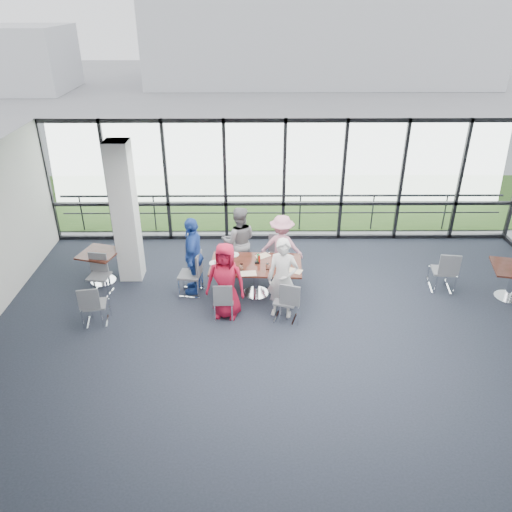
{
  "coord_description": "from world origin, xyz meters",
  "views": [
    {
      "loc": [
        -0.8,
        -7.11,
        5.88
      ],
      "look_at": [
        -0.74,
        1.9,
        1.1
      ],
      "focal_mm": 35.0,
      "sensor_mm": 36.0,
      "label": 1
    }
  ],
  "objects_px": {
    "diner_near_right": "(283,279)",
    "chair_main_nl": "(224,300)",
    "main_table": "(256,269)",
    "diner_near_left": "(226,281)",
    "structural_column": "(125,213)",
    "diner_far_right": "(282,247)",
    "chair_main_fl": "(234,257)",
    "diner_far_left": "(239,241)",
    "chair_spare_lb": "(99,276)",
    "chair_spare_la": "(95,304)",
    "side_table_left": "(100,258)",
    "diner_end": "(193,255)",
    "chair_main_end": "(190,275)",
    "chair_spare_r": "(443,271)",
    "chair_main_fr": "(279,257)",
    "chair_main_nr": "(286,301)"
  },
  "relations": [
    {
      "from": "diner_near_right",
      "to": "chair_main_nl",
      "type": "height_order",
      "value": "diner_near_right"
    },
    {
      "from": "main_table",
      "to": "diner_near_left",
      "type": "xyz_separation_m",
      "value": [
        -0.61,
        -0.8,
        0.18
      ]
    },
    {
      "from": "structural_column",
      "to": "diner_far_right",
      "type": "distance_m",
      "value": 3.55
    },
    {
      "from": "diner_near_right",
      "to": "chair_main_fl",
      "type": "height_order",
      "value": "diner_near_right"
    },
    {
      "from": "diner_far_left",
      "to": "chair_spare_lb",
      "type": "relative_size",
      "value": 1.88
    },
    {
      "from": "chair_spare_la",
      "to": "main_table",
      "type": "bearing_deg",
      "value": 8.43
    },
    {
      "from": "diner_far_right",
      "to": "side_table_left",
      "type": "bearing_deg",
      "value": 14.88
    },
    {
      "from": "diner_end",
      "to": "diner_far_left",
      "type": "bearing_deg",
      "value": 131.4
    },
    {
      "from": "side_table_left",
      "to": "diner_far_right",
      "type": "xyz_separation_m",
      "value": [
        4.09,
        0.25,
        0.14
      ]
    },
    {
      "from": "diner_far_right",
      "to": "chair_main_nl",
      "type": "relative_size",
      "value": 1.85
    },
    {
      "from": "chair_main_end",
      "to": "structural_column",
      "type": "bearing_deg",
      "value": -109.46
    },
    {
      "from": "structural_column",
      "to": "chair_spare_r",
      "type": "height_order",
      "value": "structural_column"
    },
    {
      "from": "main_table",
      "to": "diner_end",
      "type": "distance_m",
      "value": 1.37
    },
    {
      "from": "diner_near_right",
      "to": "diner_far_left",
      "type": "distance_m",
      "value": 1.94
    },
    {
      "from": "chair_spare_r",
      "to": "chair_spare_la",
      "type": "bearing_deg",
      "value": -162.34
    },
    {
      "from": "chair_main_nl",
      "to": "chair_spare_la",
      "type": "xyz_separation_m",
      "value": [
        -2.53,
        -0.19,
        0.03
      ]
    },
    {
      "from": "diner_far_right",
      "to": "diner_end",
      "type": "relative_size",
      "value": 0.86
    },
    {
      "from": "chair_main_end",
      "to": "chair_spare_la",
      "type": "height_order",
      "value": "chair_main_end"
    },
    {
      "from": "structural_column",
      "to": "chair_main_fl",
      "type": "distance_m",
      "value": 2.64
    },
    {
      "from": "chair_main_fl",
      "to": "chair_main_fr",
      "type": "bearing_deg",
      "value": -173.32
    },
    {
      "from": "diner_far_left",
      "to": "chair_main_end",
      "type": "relative_size",
      "value": 1.77
    },
    {
      "from": "diner_near_right",
      "to": "chair_spare_r",
      "type": "xyz_separation_m",
      "value": [
        3.58,
        0.96,
        -0.39
      ]
    },
    {
      "from": "main_table",
      "to": "chair_main_nr",
      "type": "bearing_deg",
      "value": -55.11
    },
    {
      "from": "diner_near_left",
      "to": "chair_main_fl",
      "type": "distance_m",
      "value": 1.78
    },
    {
      "from": "side_table_left",
      "to": "diner_far_right",
      "type": "bearing_deg",
      "value": 3.51
    },
    {
      "from": "chair_spare_r",
      "to": "structural_column",
      "type": "bearing_deg",
      "value": -177.03
    },
    {
      "from": "diner_near_right",
      "to": "chair_main_fl",
      "type": "xyz_separation_m",
      "value": [
        -1.03,
        1.73,
        -0.44
      ]
    },
    {
      "from": "side_table_left",
      "to": "chair_spare_la",
      "type": "distance_m",
      "value": 1.65
    },
    {
      "from": "chair_spare_lb",
      "to": "chair_spare_r",
      "type": "relative_size",
      "value": 0.95
    },
    {
      "from": "chair_main_nr",
      "to": "chair_spare_la",
      "type": "distance_m",
      "value": 3.78
    },
    {
      "from": "diner_end",
      "to": "chair_spare_lb",
      "type": "xyz_separation_m",
      "value": [
        -2.06,
        -0.12,
        -0.44
      ]
    },
    {
      "from": "diner_far_right",
      "to": "main_table",
      "type": "bearing_deg",
      "value": 65.1
    },
    {
      "from": "diner_far_left",
      "to": "chair_main_fr",
      "type": "xyz_separation_m",
      "value": [
        0.93,
        -0.04,
        -0.38
      ]
    },
    {
      "from": "diner_far_left",
      "to": "chair_main_nr",
      "type": "xyz_separation_m",
      "value": [
        0.97,
        -1.88,
        -0.39
      ]
    },
    {
      "from": "side_table_left",
      "to": "diner_far_right",
      "type": "height_order",
      "value": "diner_far_right"
    },
    {
      "from": "chair_main_fl",
      "to": "diner_near_right",
      "type": "bearing_deg",
      "value": 130.73
    },
    {
      "from": "diner_far_right",
      "to": "chair_main_fr",
      "type": "height_order",
      "value": "diner_far_right"
    },
    {
      "from": "chair_main_nr",
      "to": "chair_spare_r",
      "type": "relative_size",
      "value": 0.94
    },
    {
      "from": "diner_end",
      "to": "chair_main_fl",
      "type": "distance_m",
      "value": 1.24
    },
    {
      "from": "chair_main_nl",
      "to": "chair_spare_lb",
      "type": "height_order",
      "value": "chair_spare_lb"
    },
    {
      "from": "chair_main_end",
      "to": "diner_near_right",
      "type": "bearing_deg",
      "value": 75.39
    },
    {
      "from": "diner_far_left",
      "to": "diner_end",
      "type": "height_order",
      "value": "diner_end"
    },
    {
      "from": "side_table_left",
      "to": "chair_main_fl",
      "type": "xyz_separation_m",
      "value": [
        2.99,
        0.38,
        -0.21
      ]
    },
    {
      "from": "chair_spare_lb",
      "to": "chair_main_nl",
      "type": "bearing_deg",
      "value": 170.95
    },
    {
      "from": "main_table",
      "to": "diner_far_left",
      "type": "bearing_deg",
      "value": 115.96
    },
    {
      "from": "diner_far_right",
      "to": "diner_end",
      "type": "xyz_separation_m",
      "value": [
        -1.93,
        -0.65,
        0.12
      ]
    },
    {
      "from": "structural_column",
      "to": "chair_main_nl",
      "type": "height_order",
      "value": "structural_column"
    },
    {
      "from": "structural_column",
      "to": "chair_main_fr",
      "type": "distance_m",
      "value": 3.6
    },
    {
      "from": "chair_main_nr",
      "to": "diner_near_left",
      "type": "bearing_deg",
      "value": -170.15
    },
    {
      "from": "diner_far_left",
      "to": "chair_main_fr",
      "type": "distance_m",
      "value": 1.0
    }
  ]
}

